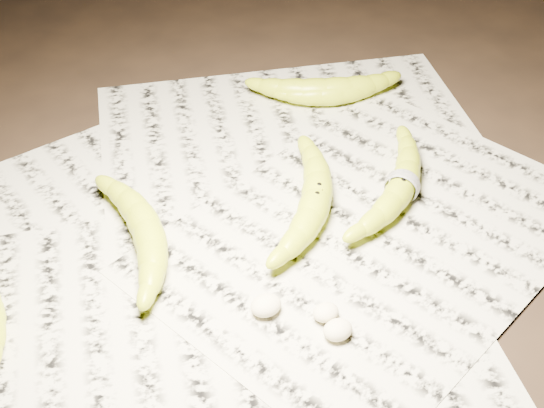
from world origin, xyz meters
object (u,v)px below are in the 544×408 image
banana_center (316,198)px  banana_upper_a (326,88)px  banana_left_b (147,228)px  banana_taped (403,184)px  banana_upper_b (341,91)px

banana_center → banana_upper_a: bearing=4.7°
banana_left_b → banana_taped: (0.32, -0.09, -0.00)m
banana_upper_a → banana_center: bearing=-100.4°
banana_left_b → banana_taped: 0.33m
banana_upper_b → banana_center: bearing=-117.7°
banana_upper_a → banana_upper_b: (0.02, -0.01, -0.00)m
banana_left_b → banana_upper_b: size_ratio=1.23×
banana_left_b → banana_center: bearing=-95.5°
banana_taped → banana_upper_b: size_ratio=1.32×
banana_taped → banana_upper_b: (0.06, 0.23, -0.00)m
banana_upper_a → banana_upper_b: banana_upper_a is taller
banana_taped → banana_upper_a: 0.25m
banana_center → banana_taped: bearing=-64.6°
banana_center → banana_taped: 0.12m
banana_center → banana_upper_a: (0.16, 0.21, -0.00)m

